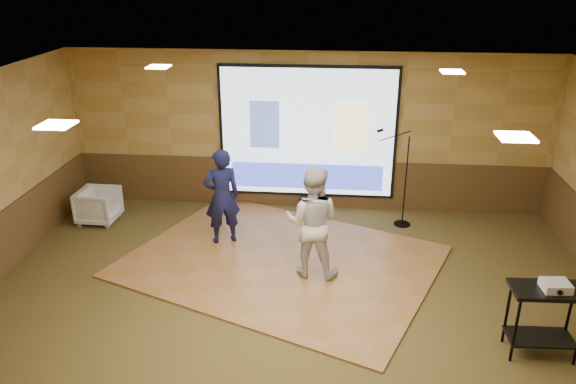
# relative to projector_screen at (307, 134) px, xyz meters

# --- Properties ---
(ground) EXTENTS (9.00, 9.00, 0.00)m
(ground) POSITION_rel_projector_screen_xyz_m (0.00, -3.44, -1.47)
(ground) COLOR #373D1C
(ground) RESTS_ON ground
(room_shell) EXTENTS (9.04, 7.04, 3.02)m
(room_shell) POSITION_rel_projector_screen_xyz_m (0.00, -3.44, 0.62)
(room_shell) COLOR #AD8C48
(room_shell) RESTS_ON ground
(wainscot_back) EXTENTS (9.00, 0.04, 0.95)m
(wainscot_back) POSITION_rel_projector_screen_xyz_m (0.00, 0.04, -1.00)
(wainscot_back) COLOR #52341B
(wainscot_back) RESTS_ON ground
(projector_screen) EXTENTS (3.32, 0.06, 2.52)m
(projector_screen) POSITION_rel_projector_screen_xyz_m (0.00, 0.00, 0.00)
(projector_screen) COLOR black
(projector_screen) RESTS_ON room_shell
(downlight_nw) EXTENTS (0.32, 0.32, 0.02)m
(downlight_nw) POSITION_rel_projector_screen_xyz_m (-2.20, -1.64, 1.50)
(downlight_nw) COLOR #F4E4B7
(downlight_nw) RESTS_ON room_shell
(downlight_ne) EXTENTS (0.32, 0.32, 0.02)m
(downlight_ne) POSITION_rel_projector_screen_xyz_m (2.20, -1.64, 1.50)
(downlight_ne) COLOR #F4E4B7
(downlight_ne) RESTS_ON room_shell
(downlight_sw) EXTENTS (0.32, 0.32, 0.02)m
(downlight_sw) POSITION_rel_projector_screen_xyz_m (-2.20, -4.94, 1.50)
(downlight_sw) COLOR #F4E4B7
(downlight_sw) RESTS_ON room_shell
(downlight_se) EXTENTS (0.32, 0.32, 0.02)m
(downlight_se) POSITION_rel_projector_screen_xyz_m (2.20, -4.94, 1.50)
(downlight_se) COLOR #F4E4B7
(downlight_se) RESTS_ON room_shell
(dance_floor) EXTENTS (5.63, 5.04, 0.03)m
(dance_floor) POSITION_rel_projector_screen_xyz_m (-0.27, -2.23, -1.46)
(dance_floor) COLOR #986137
(dance_floor) RESTS_ON ground
(player_left) EXTENTS (0.71, 0.60, 1.64)m
(player_left) POSITION_rel_projector_screen_xyz_m (-1.31, -1.64, -0.62)
(player_left) COLOR #12153B
(player_left) RESTS_ON dance_floor
(player_right) EXTENTS (0.92, 0.76, 1.72)m
(player_right) POSITION_rel_projector_screen_xyz_m (0.24, -2.58, -0.58)
(player_right) COLOR beige
(player_right) RESTS_ON dance_floor
(av_table) EXTENTS (0.87, 0.46, 0.92)m
(av_table) POSITION_rel_projector_screen_xyz_m (3.10, -4.17, -0.84)
(av_table) COLOR black
(av_table) RESTS_ON ground
(projector) EXTENTS (0.33, 0.28, 0.10)m
(projector) POSITION_rel_projector_screen_xyz_m (3.15, -4.19, -0.50)
(projector) COLOR silver
(projector) RESTS_ON av_table
(mic_stand) EXTENTS (0.71, 0.29, 1.81)m
(mic_stand) POSITION_rel_projector_screen_xyz_m (1.74, -0.65, -0.98)
(mic_stand) COLOR black
(mic_stand) RESTS_ON ground
(banquet_chair) EXTENTS (0.71, 0.70, 0.63)m
(banquet_chair) POSITION_rel_projector_screen_xyz_m (-3.76, -1.02, -1.16)
(banquet_chair) COLOR gray
(banquet_chair) RESTS_ON ground
(duffel_bag) EXTENTS (0.46, 0.37, 0.25)m
(duffel_bag) POSITION_rel_projector_screen_xyz_m (0.09, -0.19, -1.35)
(duffel_bag) COLOR black
(duffel_bag) RESTS_ON ground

